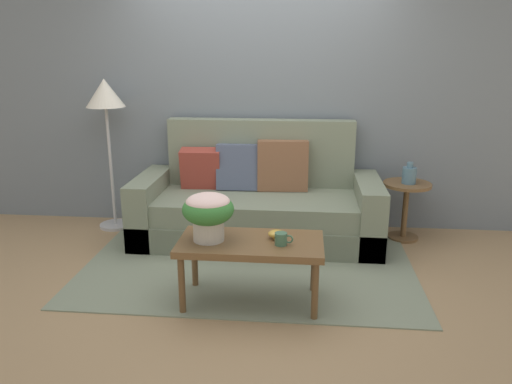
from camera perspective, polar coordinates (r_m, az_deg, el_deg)
ground_plane at (r=4.10m, az=-1.04°, el=-9.18°), size 14.00×14.00×0.00m
wall_back at (r=4.97m, az=0.57°, el=12.00°), size 6.40×0.12×2.78m
area_rug at (r=4.19m, az=-0.87°, el=-8.48°), size 2.71×1.73×0.01m
couch at (r=4.69m, az=0.12°, el=-1.40°), size 2.25×0.92×1.10m
coffee_table at (r=3.48m, az=-0.62°, el=-6.42°), size 1.01×0.51×0.47m
side_table at (r=4.87m, az=16.83°, el=-0.93°), size 0.44×0.44×0.55m
floor_lamp at (r=5.02m, az=-16.85°, el=9.48°), size 0.37×0.37×1.48m
potted_plant at (r=3.41m, az=-5.51°, el=-2.17°), size 0.36×0.36×0.34m
coffee_mug at (r=3.38m, az=2.94°, el=-5.40°), size 0.13×0.08×0.09m
snack_bowl at (r=3.49m, az=2.34°, el=-4.83°), size 0.11×0.11×0.06m
table_vase at (r=4.79m, az=17.17°, el=1.90°), size 0.13×0.13×0.20m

